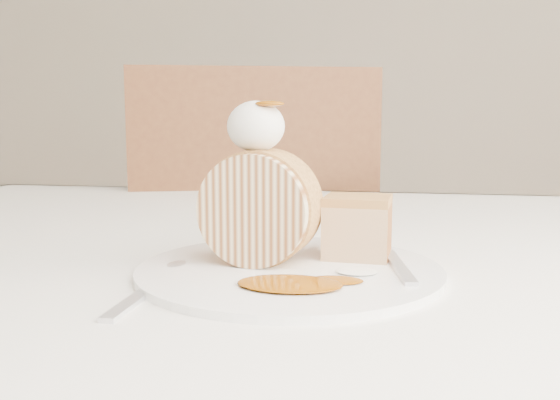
# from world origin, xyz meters

# --- Properties ---
(table) EXTENTS (1.40, 0.90, 0.75)m
(table) POSITION_xyz_m (0.00, 0.20, 0.66)
(table) COLOR white
(table) RESTS_ON ground
(chair_far) EXTENTS (0.57, 0.57, 0.97)m
(chair_far) POSITION_xyz_m (-0.24, 0.77, 0.55)
(chair_far) COLOR brown
(chair_far) RESTS_ON ground
(plate) EXTENTS (0.28, 0.28, 0.01)m
(plate) POSITION_xyz_m (-0.05, 0.07, 0.75)
(plate) COLOR white
(plate) RESTS_ON table
(roulade_slice) EXTENTS (0.10, 0.07, 0.10)m
(roulade_slice) POSITION_xyz_m (-0.08, 0.08, 0.81)
(roulade_slice) COLOR beige
(roulade_slice) RESTS_ON plate
(cake_chunk) EXTENTS (0.06, 0.06, 0.05)m
(cake_chunk) POSITION_xyz_m (0.00, 0.11, 0.78)
(cake_chunk) COLOR tan
(cake_chunk) RESTS_ON plate
(whipped_cream) EXTENTS (0.05, 0.05, 0.04)m
(whipped_cream) POSITION_xyz_m (-0.08, 0.08, 0.88)
(whipped_cream) COLOR white
(whipped_cream) RESTS_ON roulade_slice
(caramel_drizzle) EXTENTS (0.03, 0.02, 0.01)m
(caramel_drizzle) POSITION_xyz_m (-0.07, 0.07, 0.90)
(caramel_drizzle) COLOR #864205
(caramel_drizzle) RESTS_ON whipped_cream
(caramel_pool) EXTENTS (0.09, 0.06, 0.00)m
(caramel_pool) POSITION_xyz_m (-0.04, 0.01, 0.76)
(caramel_pool) COLOR #864205
(caramel_pool) RESTS_ON plate
(fork) EXTENTS (0.05, 0.16, 0.00)m
(fork) POSITION_xyz_m (0.04, 0.08, 0.76)
(fork) COLOR silver
(fork) RESTS_ON plate
(spoon) EXTENTS (0.02, 0.15, 0.00)m
(spoon) POSITION_xyz_m (-0.15, -0.02, 0.75)
(spoon) COLOR silver
(spoon) RESTS_ON table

